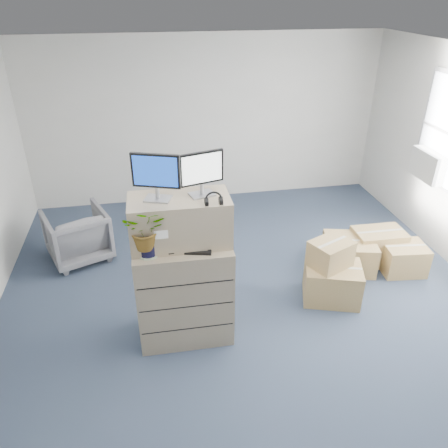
{
  "coord_description": "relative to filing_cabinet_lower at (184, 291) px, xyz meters",
  "views": [
    {
      "loc": [
        -1.04,
        -3.76,
        3.45
      ],
      "look_at": [
        -0.27,
        0.4,
        1.11
      ],
      "focal_mm": 35.0,
      "sensor_mm": 36.0,
      "label": 1
    }
  ],
  "objects": [
    {
      "name": "ground",
      "position": [
        0.78,
        0.02,
        -0.58
      ],
      "size": [
        7.0,
        7.0,
        0.0
      ],
      "primitive_type": "plane",
      "color": "#252E43",
      "rests_on": "ground"
    },
    {
      "name": "wall_back",
      "position": [
        0.78,
        3.53,
        0.82
      ],
      "size": [
        6.0,
        0.02,
        2.8
      ],
      "primitive_type": "cube",
      "color": "#B5B4AC",
      "rests_on": "ground"
    },
    {
      "name": "ac_unit",
      "position": [
        3.65,
        1.42,
        0.62
      ],
      "size": [
        0.24,
        0.6,
        0.4
      ],
      "primitive_type": "cube",
      "color": "silver",
      "rests_on": "wall_right"
    },
    {
      "name": "filing_cabinet_lower",
      "position": [
        0.0,
        0.0,
        0.0
      ],
      "size": [
        0.99,
        0.61,
        1.15
      ],
      "primitive_type": "cube",
      "rotation": [
        0.0,
        0.0,
        -0.01
      ],
      "color": "gray",
      "rests_on": "ground"
    },
    {
      "name": "filing_cabinet_upper",
      "position": [
        0.0,
        0.05,
        0.82
      ],
      "size": [
        0.99,
        0.5,
        0.49
      ],
      "primitive_type": "cube",
      "rotation": [
        0.0,
        0.0,
        -0.01
      ],
      "color": "gray",
      "rests_on": "filing_cabinet_lower"
    },
    {
      "name": "monitor_left",
      "position": [
        -0.2,
        0.06,
        1.33
      ],
      "size": [
        0.45,
        0.25,
        0.46
      ],
      "rotation": [
        0.0,
        0.0,
        -0.34
      ],
      "color": "#99999E",
      "rests_on": "filing_cabinet_upper"
    },
    {
      "name": "monitor_right",
      "position": [
        0.23,
        0.08,
        1.31
      ],
      "size": [
        0.44,
        0.23,
        0.44
      ],
      "rotation": [
        0.0,
        0.0,
        0.27
      ],
      "color": "#99999E",
      "rests_on": "filing_cabinet_upper"
    },
    {
      "name": "headphones",
      "position": [
        0.31,
        -0.13,
        1.11
      ],
      "size": [
        0.17,
        0.02,
        0.17
      ],
      "primitive_type": "torus",
      "rotation": [
        1.57,
        0.0,
        -0.01
      ],
      "color": "black",
      "rests_on": "filing_cabinet_upper"
    },
    {
      "name": "keyboard",
      "position": [
        0.05,
        -0.1,
        0.59
      ],
      "size": [
        0.5,
        0.3,
        0.02
      ],
      "primitive_type": "cube",
      "rotation": [
        0.0,
        0.0,
        -0.24
      ],
      "color": "black",
      "rests_on": "filing_cabinet_lower"
    },
    {
      "name": "mouse",
      "position": [
        0.34,
        -0.09,
        0.59
      ],
      "size": [
        0.1,
        0.07,
        0.03
      ],
      "primitive_type": "ellipsoid",
      "rotation": [
        0.0,
        0.0,
        0.11
      ],
      "color": "silver",
      "rests_on": "filing_cabinet_lower"
    },
    {
      "name": "water_bottle",
      "position": [
        0.06,
        0.06,
        0.71
      ],
      "size": [
        0.08,
        0.08,
        0.27
      ],
      "primitive_type": "cylinder",
      "color": "#979A9F",
      "rests_on": "filing_cabinet_lower"
    },
    {
      "name": "phone_dock",
      "position": [
        -0.04,
        0.07,
        0.63
      ],
      "size": [
        0.08,
        0.06,
        0.16
      ],
      "rotation": [
        0.0,
        0.0,
        -0.01
      ],
      "color": "silver",
      "rests_on": "filing_cabinet_lower"
    },
    {
      "name": "external_drive",
      "position": [
        0.31,
        0.13,
        0.61
      ],
      "size": [
        0.23,
        0.19,
        0.06
      ],
      "primitive_type": "cube",
      "rotation": [
        0.0,
        0.0,
        -0.18
      ],
      "color": "black",
      "rests_on": "filing_cabinet_lower"
    },
    {
      "name": "tissue_box",
      "position": [
        0.37,
        0.08,
        0.68
      ],
      "size": [
        0.24,
        0.13,
        0.09
      ],
      "primitive_type": "cube",
      "rotation": [
        0.0,
        0.0,
        -0.05
      ],
      "color": "#3A94C8",
      "rests_on": "external_drive"
    },
    {
      "name": "potted_plant",
      "position": [
        -0.33,
        -0.13,
        0.81
      ],
      "size": [
        0.47,
        0.51,
        0.42
      ],
      "rotation": [
        0.0,
        0.0,
        -0.01
      ],
      "color": "#93A484",
      "rests_on": "filing_cabinet_lower"
    },
    {
      "name": "office_chair",
      "position": [
        -1.32,
        1.8,
        -0.17
      ],
      "size": [
        1.0,
        0.97,
        0.8
      ],
      "primitive_type": "imported",
      "rotation": [
        0.0,
        0.0,
        3.52
      ],
      "color": "#5D5E62",
      "rests_on": "ground"
    },
    {
      "name": "cardboard_boxes",
      "position": [
        2.37,
        0.66,
        -0.32
      ],
      "size": [
        1.87,
        1.3,
        0.79
      ],
      "color": "#9B7F4B",
      "rests_on": "ground"
    }
  ]
}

